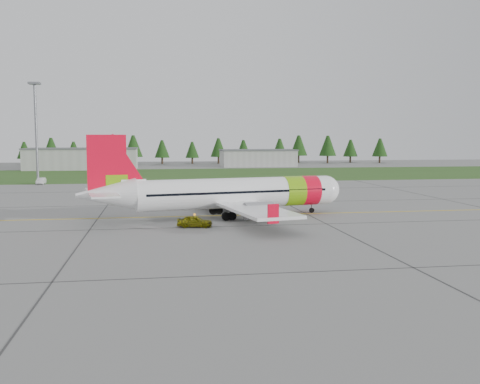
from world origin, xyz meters
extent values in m
plane|color=gray|center=(0.00, 0.00, 0.00)|extent=(320.00, 320.00, 0.00)
cylinder|color=white|center=(1.11, 7.04, 2.83)|extent=(23.97, 7.82, 3.56)
sphere|color=white|center=(12.77, 9.20, 2.83)|extent=(3.56, 3.56, 3.56)
cone|color=white|center=(-13.69, 4.29, 3.15)|extent=(6.93, 4.66, 3.56)
cube|color=black|center=(13.04, 9.25, 3.15)|extent=(1.87, 2.60, 0.51)
cylinder|color=#78BA0D|center=(8.29, 8.37, 2.83)|extent=(3.00, 4.01, 3.64)
cylinder|color=red|center=(10.44, 8.77, 2.83)|extent=(2.64, 3.94, 3.64)
cube|color=white|center=(0.66, 6.95, 1.82)|extent=(10.26, 29.62, 0.33)
cube|color=red|center=(-2.88, 21.05, 2.33)|extent=(1.11, 0.36, 1.82)
cube|color=red|center=(2.41, -7.48, 2.33)|extent=(1.11, 0.36, 1.82)
cylinder|color=gray|center=(1.09, 12.14, 1.32)|extent=(3.58, 2.48, 1.92)
cylinder|color=gray|center=(2.92, 2.27, 1.32)|extent=(3.58, 2.48, 1.92)
cube|color=red|center=(-13.51, 4.33, 6.20)|extent=(4.19, 1.09, 6.93)
cube|color=#78BA0D|center=(-12.52, 4.51, 4.20)|extent=(2.40, 0.81, 2.19)
cube|color=white|center=(-14.14, 4.21, 3.38)|extent=(4.78, 10.85, 0.20)
cylinder|color=slate|center=(10.98, 8.87, 0.64)|extent=(0.16, 0.16, 1.28)
cylinder|color=black|center=(10.98, 8.87, 0.31)|extent=(0.66, 0.36, 0.62)
cylinder|color=slate|center=(-0.70, 9.30, 0.87)|extent=(0.20, 0.20, 1.73)
cylinder|color=black|center=(-1.06, 9.23, 0.47)|extent=(1.01, 0.58, 0.95)
cylinder|color=slate|center=(0.23, 4.27, 0.87)|extent=(0.20, 0.20, 1.73)
cylinder|color=black|center=(-0.13, 4.21, 0.47)|extent=(1.01, 0.58, 0.95)
imported|color=#CFCA0B|center=(-4.32, 0.10, 1.84)|extent=(1.49, 1.67, 3.67)
imported|color=silver|center=(-31.29, 57.32, 2.01)|extent=(1.43, 1.35, 4.02)
cube|color=#30561E|center=(0.00, 82.00, 0.01)|extent=(320.00, 50.00, 0.03)
cube|color=gold|center=(0.00, 8.00, 0.01)|extent=(120.00, 0.25, 0.02)
cube|color=#A8A8A3|center=(-30.00, 110.00, 3.00)|extent=(32.00, 14.00, 6.00)
cube|color=#A8A8A3|center=(25.00, 118.00, 2.60)|extent=(24.00, 12.00, 5.20)
cylinder|color=slate|center=(-32.00, 58.00, 10.00)|extent=(0.50, 0.50, 20.00)
camera|label=1|loc=(-8.21, -55.28, 9.29)|focal=40.00mm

